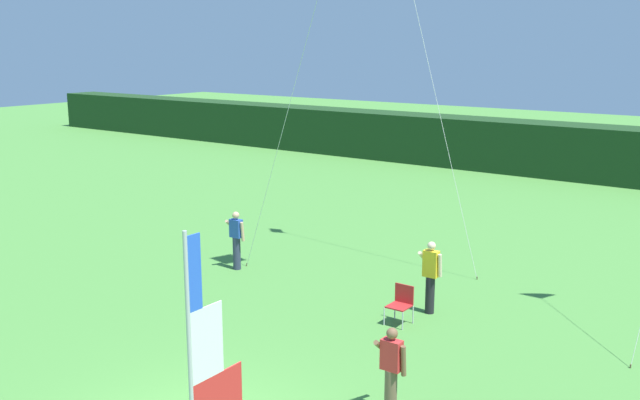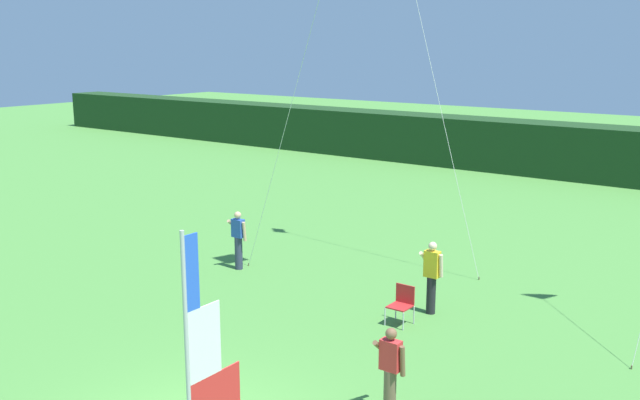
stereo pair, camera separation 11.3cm
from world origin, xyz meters
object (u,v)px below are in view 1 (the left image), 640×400
banner_flag (206,370)px  person_far_left (236,239)px  person_near_banner (431,275)px  person_mid_field (391,368)px  folding_chair (401,302)px

banner_flag → person_far_left: size_ratio=2.35×
person_near_banner → person_far_left: person_near_banner is taller
banner_flag → person_far_left: bearing=130.4°
person_near_banner → person_far_left: size_ratio=1.05×
person_mid_field → folding_chair: bearing=117.4°
banner_flag → person_near_banner: bearing=95.3°
person_near_banner → folding_chair: 1.08m
banner_flag → folding_chair: bearing=97.8°
person_near_banner → person_mid_field: (1.67, -4.65, -0.11)m
person_near_banner → person_far_left: 6.02m
person_far_left → person_near_banner: bearing=1.8°
person_near_banner → person_mid_field: size_ratio=1.12×
banner_flag → person_far_left: (-6.77, 7.95, -1.00)m
person_mid_field → person_far_left: size_ratio=0.94×
person_far_left → folding_chair: size_ratio=1.89×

